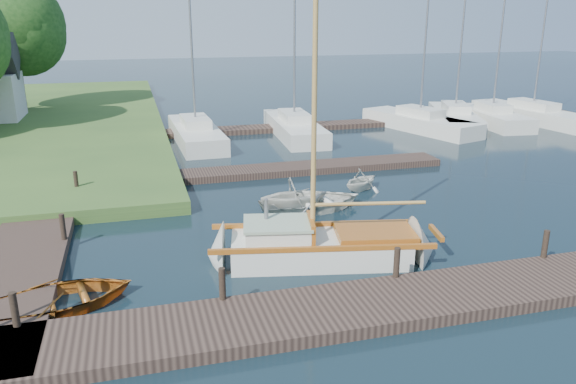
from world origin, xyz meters
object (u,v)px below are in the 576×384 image
object	(u,v)px
mooring_post_2	(397,262)
tender_d	(362,178)
dinghy	(59,295)
sailboat	(325,249)
tree_7	(13,24)
marina_boat_0	(196,132)
mooring_post_0	(14,309)
marina_boat_2	(294,126)
tender_b	(294,192)
marina_boat_6	(492,116)
marina_boat_7	(532,113)
mooring_post_1	(222,284)
mooring_post_5	(76,181)
mooring_post_3	(545,244)
marina_boat_5	(455,116)
mooring_post_4	(63,227)
marina_boat_4	(420,121)
tender_c	(312,199)

from	to	relation	value
mooring_post_2	tender_d	size ratio (longest dim) A/B	0.42
dinghy	sailboat	bearing A→B (deg)	-95.75
tree_7	marina_boat_0	bearing A→B (deg)	-48.58
tender_d	mooring_post_0	bearing A→B (deg)	94.42
marina_boat_0	marina_boat_2	world-z (taller)	marina_boat_2
tender_b	marina_boat_6	bearing A→B (deg)	-54.97
marina_boat_6	marina_boat_7	bearing A→B (deg)	-80.53
tender_b	tender_d	size ratio (longest dim) A/B	1.31
mooring_post_1	sailboat	bearing A→B (deg)	32.68
mooring_post_5	marina_boat_2	xyz separation A→B (m)	(11.35, 9.28, -0.12)
marina_boat_7	mooring_post_3	bearing A→B (deg)	134.89
mooring_post_1	dinghy	world-z (taller)	mooring_post_1
dinghy	marina_boat_0	world-z (taller)	marina_boat_0
tender_b	marina_boat_5	xyz separation A→B (m)	(14.54, 13.11, -0.08)
mooring_post_1	tree_7	size ratio (longest dim) A/B	0.09
marina_boat_7	sailboat	bearing A→B (deg)	122.33
mooring_post_4	mooring_post_1	bearing A→B (deg)	-51.34
mooring_post_3	marina_boat_2	distance (m)	19.35
marina_boat_7	tender_b	bearing A→B (deg)	114.68
sailboat	tender_b	xyz separation A→B (m)	(0.37, 4.45, 0.31)
mooring_post_3	marina_boat_0	distance (m)	20.44
mooring_post_1	mooring_post_4	size ratio (longest dim) A/B	1.00
mooring_post_0	tender_b	world-z (taller)	tender_b
sailboat	marina_boat_7	size ratio (longest dim) A/B	0.86
mooring_post_1	mooring_post_2	world-z (taller)	same
marina_boat_2	tree_7	distance (m)	20.92
marina_boat_4	marina_boat_7	distance (m)	8.58
mooring_post_3	mooring_post_4	bearing A→B (deg)	158.96
mooring_post_1	marina_boat_5	world-z (taller)	marina_boat_5
mooring_post_4	marina_boat_4	xyz separation A→B (m)	(19.21, 13.74, -0.13)
mooring_post_2	tender_d	xyz separation A→B (m)	(2.47, 8.20, -0.20)
sailboat	marina_boat_4	bearing A→B (deg)	65.99
mooring_post_3	marina_boat_7	xyz separation A→B (m)	(14.78, 19.30, -0.13)
mooring_post_2	marina_boat_0	bearing A→B (deg)	98.68
mooring_post_0	marina_boat_5	bearing A→B (deg)	40.91
dinghy	tender_d	xyz separation A→B (m)	(10.73, 7.04, 0.14)
dinghy	tender_d	bearing A→B (deg)	-70.23
marina_boat_7	mooring_post_0	bearing A→B (deg)	116.64
marina_boat_5	marina_boat_2	bearing A→B (deg)	113.21
marina_boat_2	marina_boat_7	xyz separation A→B (m)	(16.42, 0.02, -0.01)
mooring_post_1	tender_d	distance (m)	10.76
tender_b	marina_boat_2	distance (m)	13.24
marina_boat_2	marina_boat_5	distance (m)	10.86
tender_c	mooring_post_4	bearing A→B (deg)	94.45
mooring_post_3	marina_boat_6	bearing A→B (deg)	58.81
mooring_post_2	mooring_post_3	distance (m)	4.50
mooring_post_5	tree_7	xyz separation A→B (m)	(-5.00, 21.05, 5.50)
tender_c	marina_boat_2	size ratio (longest dim) A/B	0.32
mooring_post_4	dinghy	size ratio (longest dim) A/B	0.23
mooring_post_0	mooring_post_3	bearing A→B (deg)	0.00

